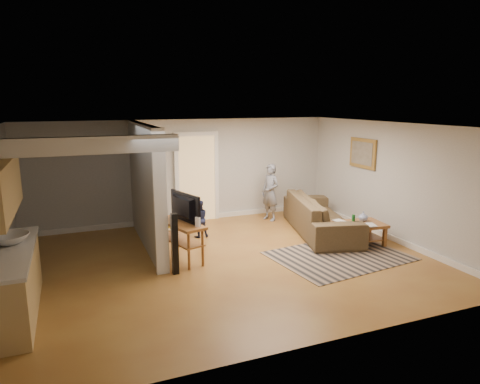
% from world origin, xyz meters
% --- Properties ---
extents(ground, '(7.50, 7.50, 0.00)m').
position_xyz_m(ground, '(0.00, 0.00, 0.00)').
color(ground, brown).
rests_on(ground, ground).
extents(room_shell, '(7.54, 6.02, 2.52)m').
position_xyz_m(room_shell, '(-1.07, 0.43, 1.46)').
color(room_shell, beige).
rests_on(room_shell, ground).
extents(area_rug, '(2.69, 2.11, 0.01)m').
position_xyz_m(area_rug, '(2.12, -0.53, 0.01)').
color(area_rug, black).
rests_on(area_rug, ground).
extents(sofa, '(1.75, 2.96, 0.81)m').
position_xyz_m(sofa, '(2.60, 0.91, 0.00)').
color(sofa, '#403820').
rests_on(sofa, ground).
extents(coffee_table, '(1.24, 0.80, 0.70)m').
position_xyz_m(coffee_table, '(2.82, -0.08, 0.36)').
color(coffee_table, brown).
rests_on(coffee_table, ground).
extents(tv_console, '(0.77, 1.25, 1.01)m').
position_xyz_m(tv_console, '(-0.74, 0.40, 0.67)').
color(tv_console, brown).
rests_on(tv_console, ground).
extents(speaker_left, '(0.11, 0.11, 1.07)m').
position_xyz_m(speaker_left, '(-1.00, -0.20, 0.54)').
color(speaker_left, black).
rests_on(speaker_left, ground).
extents(speaker_right, '(0.11, 0.11, 0.98)m').
position_xyz_m(speaker_right, '(-0.94, 2.67, 0.49)').
color(speaker_right, black).
rests_on(speaker_right, ground).
extents(toy_basket, '(0.41, 0.41, 0.37)m').
position_xyz_m(toy_basket, '(-0.60, 1.64, 0.15)').
color(toy_basket, brown).
rests_on(toy_basket, ground).
extents(child, '(0.50, 0.60, 1.42)m').
position_xyz_m(child, '(1.99, 2.29, 0.00)').
color(child, slate).
rests_on(child, ground).
extents(toddler, '(0.41, 0.33, 0.82)m').
position_xyz_m(toddler, '(-0.04, 1.61, 0.00)').
color(toddler, '#1A1E38').
rests_on(toddler, ground).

